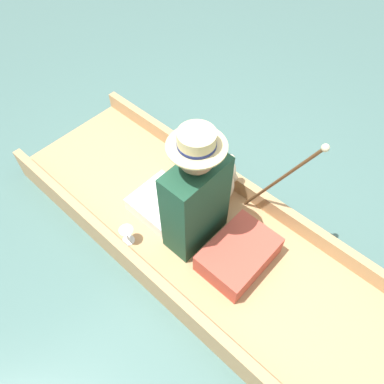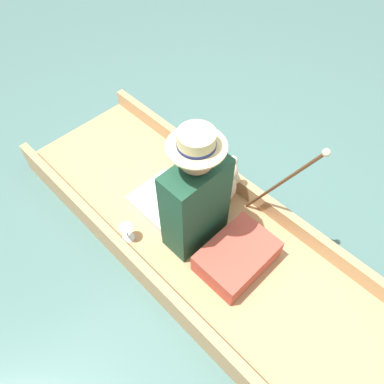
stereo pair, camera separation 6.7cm
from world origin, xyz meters
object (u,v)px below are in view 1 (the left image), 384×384
Objects in this scene: teddy_bear at (223,181)px; walking_cane at (285,176)px; seated_person at (189,197)px; wine_glass at (127,233)px.

walking_cane reaches higher than teddy_bear.
seated_person is at bearing -179.10° from teddy_bear.
seated_person reaches higher than teddy_bear.
seated_person is 1.07× the size of walking_cane.
wine_glass is (-0.70, 0.23, -0.09)m from teddy_bear.
wine_glass is at bearing 141.32° from walking_cane.
seated_person reaches higher than wine_glass.
teddy_bear is 0.48× the size of walking_cane.
teddy_bear is 0.74m from wine_glass.
teddy_bear is 3.08× the size of wine_glass.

